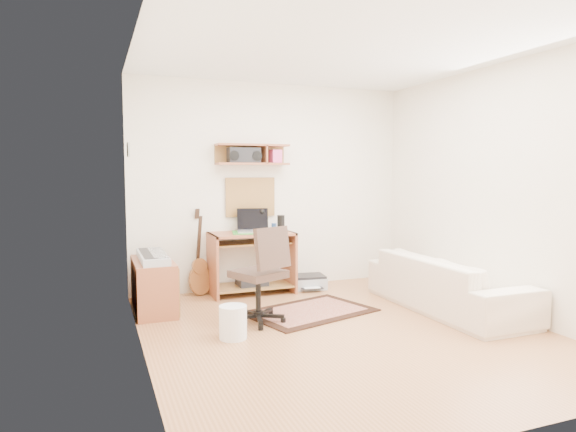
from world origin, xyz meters
name	(u,v)px	position (x,y,z in m)	size (l,w,h in m)	color
floor	(343,331)	(0.00, 0.00, -0.01)	(3.60, 4.00, 0.01)	#B77B4C
ceiling	(346,46)	(0.00, 0.00, 2.60)	(3.60, 4.00, 0.01)	white
back_wall	(272,186)	(0.00, 2.00, 1.30)	(3.60, 0.01, 2.60)	white
left_wall	(140,195)	(-1.80, 0.00, 1.30)	(0.01, 4.00, 2.60)	white
right_wall	(499,190)	(1.80, 0.00, 1.30)	(0.01, 4.00, 2.60)	white
wall_shelf	(252,154)	(-0.30, 1.88, 1.70)	(0.90, 0.25, 0.26)	#A25939
cork_board	(250,197)	(-0.30, 1.98, 1.17)	(0.64, 0.03, 0.49)	#A37B51
wall_photo	(128,150)	(-1.79, 1.50, 1.72)	(0.02, 0.20, 0.15)	#4C8CBF
desk	(252,263)	(-0.37, 1.73, 0.38)	(1.00, 0.55, 0.75)	#A25939
laptop	(253,221)	(-0.35, 1.71, 0.90)	(0.38, 0.38, 0.29)	silver
speaker	(281,223)	(0.00, 1.68, 0.85)	(0.09, 0.09, 0.21)	black
desk_lamp	(265,220)	(-0.15, 1.87, 0.89)	(0.09, 0.09, 0.27)	black
pencil_cup	(274,227)	(-0.04, 1.83, 0.80)	(0.06, 0.06, 0.09)	#335599
boombox	(244,156)	(-0.41, 1.87, 1.68)	(0.39, 0.18, 0.20)	black
rug	(310,311)	(-0.04, 0.69, 0.01)	(1.29, 0.86, 0.02)	tan
task_chair	(258,274)	(-0.66, 0.54, 0.49)	(0.50, 0.50, 0.97)	#3B2B23
cabinet	(153,286)	(-1.58, 1.34, 0.28)	(0.40, 0.90, 0.55)	#A25939
music_keyboard	(153,257)	(-1.58, 1.34, 0.59)	(0.27, 0.86, 0.08)	#B2B5BA
guitar	(200,252)	(-0.98, 1.86, 0.52)	(0.28, 0.17, 1.05)	#A76633
waste_basket	(233,322)	(-1.02, 0.16, 0.15)	(0.25, 0.25, 0.30)	white
printer	(308,282)	(0.38, 1.70, 0.08)	(0.43, 0.34, 0.16)	#A5A8AA
sofa	(447,274)	(1.38, 0.25, 0.39)	(1.99, 0.58, 0.78)	beige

